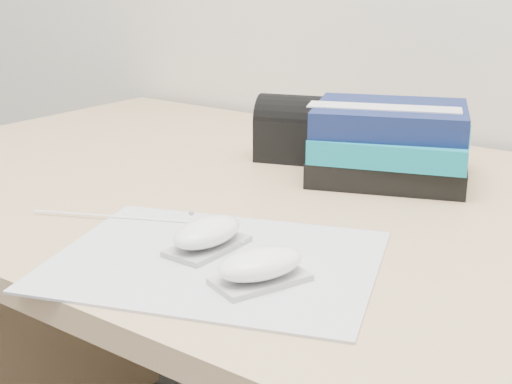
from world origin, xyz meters
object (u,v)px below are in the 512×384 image
Objects in this scene: mouse_rear at (207,234)px; pouch at (295,129)px; desk at (381,352)px; mouse_front at (260,266)px; book_stack at (390,143)px.

pouch reaches higher than mouse_rear.
mouse_rear is at bearing -104.63° from desk.
mouse_front is 0.77× the size of pouch.
book_stack reaches higher than mouse_front.
mouse_rear is 0.37m from book_stack.
desk is at bearing 75.37° from mouse_rear.
desk is at bearing 93.51° from mouse_front.
mouse_rear is 0.90× the size of mouse_front.
pouch is (-0.17, 0.01, -0.00)m from book_stack.
pouch is (-0.13, 0.38, 0.03)m from mouse_rear.
mouse_front is (0.02, -0.32, 0.25)m from desk.
book_stack is (-0.04, 0.08, 0.29)m from desk.
mouse_front is at bearing -86.49° from desk.
pouch is (-0.23, 0.41, 0.03)m from mouse_front.
mouse_rear is 0.40m from pouch.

